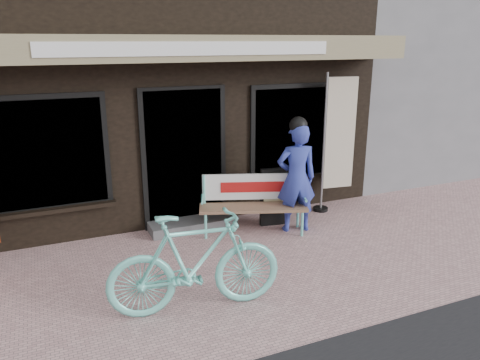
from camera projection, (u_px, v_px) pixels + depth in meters
name	position (u px, v px, depth m)	size (l,w,h in m)	color
ground	(234.00, 279.00, 5.83)	(70.00, 70.00, 0.00)	#C79998
storefront	(138.00, 33.00, 9.34)	(7.00, 6.77, 6.00)	black
neighbor_right_near	(438.00, 42.00, 13.09)	(10.00, 7.00, 5.60)	slate
bench	(253.00, 199.00, 7.17)	(1.68, 0.94, 0.89)	#72DFD0
person	(296.00, 176.00, 7.10)	(0.69, 0.53, 1.79)	#2E3B9F
bicycle	(195.00, 263.00, 5.01)	(0.53, 1.89, 1.14)	#72DFD0
nobori_cream	(337.00, 141.00, 7.89)	(0.70, 0.29, 2.36)	gray
menu_stand	(275.00, 196.00, 7.42)	(0.47, 0.17, 0.94)	black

